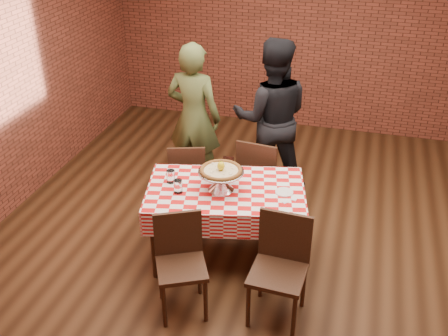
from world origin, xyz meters
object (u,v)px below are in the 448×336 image
Objects in this scene: condiment_caddy at (228,165)px; water_glass_left at (178,186)px; table at (226,223)px; water_glass_right at (171,176)px; chair_near_left at (182,269)px; chair_near_right at (278,273)px; diner_olive at (194,118)px; pizza_stand at (221,180)px; chair_far_right at (261,175)px; diner_black at (271,118)px; pizza at (221,171)px; chair_far_left at (188,176)px.

water_glass_left is at bearing -131.26° from condiment_caddy.
water_glass_right is at bearing -177.23° from table.
water_glass_right reaches higher than chair_near_left.
diner_olive is at bearing 128.47° from chair_near_right.
table is 0.48m from pizza_stand.
table is 0.62m from water_glass_left.
water_glass_left is 1.43m from diner_olive.
diner_black is at bearing -81.94° from chair_far_right.
pizza is at bearing 69.41° from diner_black.
water_glass_right is 0.14× the size of chair_far_left.
chair_near_left is (-0.09, -1.12, -0.39)m from condiment_caddy.
water_glass_right reaches higher than table.
table is 0.89m from chair_far_left.
chair_near_left is (-0.15, -0.81, 0.06)m from table.
condiment_caddy is at bearing 55.81° from water_glass_left.
diner_black is (0.18, 1.39, 0.05)m from pizza_stand.
pizza is at bearing 0.42° from water_glass_right.
diner_black reaches higher than chair_near_right.
chair_near_right is 0.51× the size of diner_black.
water_glass_left is 1.64m from diner_black.
pizza_stand is (-0.04, -0.02, 0.48)m from table.
pizza reaches higher than chair_near_right.
pizza is (-0.04, -0.02, 0.58)m from table.
chair_far_left is 0.50× the size of diner_olive.
chair_near_left is 0.49× the size of diner_black.
diner_black reaches higher than pizza_stand.
pizza_stand reaches higher than chair_far_right.
chair_far_right is (0.31, 1.67, 0.02)m from chair_near_left.
table is 11.43× the size of water_glass_left.
chair_near_left is 1.02× the size of chair_far_left.
pizza_stand is 0.48m from water_glass_right.
condiment_caddy is 1.08m from diner_black.
chair_far_right is 0.68m from diner_black.
pizza_stand is 3.41× the size of water_glass_left.
pizza is at bearing -92.71° from condiment_caddy.
diner_olive is (-0.67, 1.24, 0.01)m from pizza_stand.
pizza reaches higher than chair_near_left.
chair_near_left is at bearing -98.20° from pizza_stand.
chair_near_right is (0.62, -0.67, 0.08)m from table.
chair_far_right is at bearing 161.58° from diner_olive.
water_glass_right is at bearing -150.59° from condiment_caddy.
table is 0.79× the size of diner_black.
chair_near_left is at bearing -166.72° from chair_near_right.
chair_far_left is at bearing 30.72° from diner_black.
water_glass_left is at bearing 86.05° from chair_far_left.
chair_far_right is (0.16, 0.86, 0.08)m from table.
pizza is 3.07× the size of water_glass_left.
diner_black is at bearing -165.76° from diner_olive.
chair_far_right reaches higher than chair_far_left.
condiment_caddy is at bearing 94.36° from pizza_stand.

